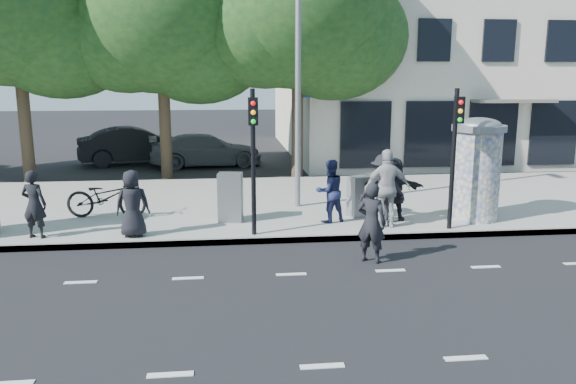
{
  "coord_description": "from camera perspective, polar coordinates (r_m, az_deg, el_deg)",
  "views": [
    {
      "loc": [
        -1.21,
        -8.98,
        3.78
      ],
      "look_at": [
        0.17,
        3.5,
        1.22
      ],
      "focal_mm": 35.0,
      "sensor_mm": 36.0,
      "label": 1
    }
  ],
  "objects": [
    {
      "name": "ground",
      "position": [
        9.82,
        1.29,
        -11.14
      ],
      "size": [
        120.0,
        120.0,
        0.0
      ],
      "primitive_type": "plane",
      "color": "black",
      "rests_on": "ground"
    },
    {
      "name": "sidewalk",
      "position": [
        16.94,
        -2.05,
        -1.14
      ],
      "size": [
        40.0,
        8.0,
        0.15
      ],
      "primitive_type": "cube",
      "color": "gray",
      "rests_on": "ground"
    },
    {
      "name": "curb",
      "position": [
        13.13,
        -0.76,
        -4.9
      ],
      "size": [
        40.0,
        0.1,
        0.16
      ],
      "primitive_type": "cube",
      "color": "slate",
      "rests_on": "ground"
    },
    {
      "name": "lane_dash_near",
      "position": [
        7.86,
        3.5,
        -17.26
      ],
      "size": [
        32.0,
        0.12,
        0.01
      ],
      "primitive_type": "cube",
      "color": "silver",
      "rests_on": "ground"
    },
    {
      "name": "lane_dash_far",
      "position": [
        11.12,
        0.33,
        -8.37
      ],
      "size": [
        32.0,
        0.12,
        0.01
      ],
      "primitive_type": "cube",
      "color": "silver",
      "rests_on": "ground"
    },
    {
      "name": "ad_column_right",
      "position": [
        15.28,
        18.6,
        2.46
      ],
      "size": [
        1.36,
        1.36,
        2.65
      ],
      "color": "beige",
      "rests_on": "sidewalk"
    },
    {
      "name": "traffic_pole_near",
      "position": [
        12.89,
        -3.55,
        4.57
      ],
      "size": [
        0.22,
        0.31,
        3.4
      ],
      "color": "black",
      "rests_on": "sidewalk"
    },
    {
      "name": "traffic_pole_far",
      "position": [
        13.96,
        16.6,
        4.65
      ],
      "size": [
        0.22,
        0.31,
        3.4
      ],
      "color": "black",
      "rests_on": "sidewalk"
    },
    {
      "name": "street_lamp",
      "position": [
        15.78,
        1.07,
        15.18
      ],
      "size": [
        0.25,
        0.93,
        8.0
      ],
      "color": "slate",
      "rests_on": "sidewalk"
    },
    {
      "name": "tree_near_left",
      "position": [
        21.92,
        -12.85,
        17.21
      ],
      "size": [
        6.8,
        6.8,
        8.97
      ],
      "color": "#38281C",
      "rests_on": "ground"
    },
    {
      "name": "tree_center",
      "position": [
        21.6,
        1.0,
        18.23
      ],
      "size": [
        7.0,
        7.0,
        9.3
      ],
      "color": "#38281C",
      "rests_on": "ground"
    },
    {
      "name": "building",
      "position": [
        31.92,
        18.82,
        14.9
      ],
      "size": [
        20.3,
        15.85,
        12.0
      ],
      "color": "#C1B3A2",
      "rests_on": "ground"
    },
    {
      "name": "ped_a",
      "position": [
        13.45,
        -15.52,
        -1.13
      ],
      "size": [
        0.81,
        0.57,
        1.57
      ],
      "primitive_type": "imported",
      "rotation": [
        0.0,
        0.0,
        3.24
      ],
      "color": "black",
      "rests_on": "sidewalk"
    },
    {
      "name": "ped_b",
      "position": [
        14.11,
        -24.39,
        -1.14
      ],
      "size": [
        0.65,
        0.5,
        1.58
      ],
      "primitive_type": "imported",
      "rotation": [
        0.0,
        0.0,
        2.9
      ],
      "color": "black",
      "rests_on": "sidewalk"
    },
    {
      "name": "ped_c",
      "position": [
        14.31,
        4.26,
        0.09
      ],
      "size": [
        0.95,
        0.84,
        1.61
      ],
      "primitive_type": "imported",
      "rotation": [
        0.0,
        0.0,
        3.49
      ],
      "color": "#1C2147",
      "rests_on": "sidewalk"
    },
    {
      "name": "ped_d",
      "position": [
        14.4,
        9.62,
        0.32
      ],
      "size": [
        1.2,
        0.77,
        1.76
      ],
      "primitive_type": "imported",
      "rotation": [
        0.0,
        0.0,
        3.03
      ],
      "color": "black",
      "rests_on": "sidewalk"
    },
    {
      "name": "ped_e",
      "position": [
        13.96,
        10.05,
        0.34
      ],
      "size": [
        1.15,
        0.67,
        1.94
      ],
      "primitive_type": "imported",
      "rotation": [
        0.0,
        0.0,
        3.13
      ],
      "color": "#9E9EA1",
      "rests_on": "sidewalk"
    },
    {
      "name": "ped_f",
      "position": [
        14.72,
        10.7,
        0.32
      ],
      "size": [
        1.62,
        0.94,
        1.65
      ],
      "primitive_type": "imported",
      "rotation": [
        0.0,
        0.0,
        2.87
      ],
      "color": "black",
      "rests_on": "sidewalk"
    },
    {
      "name": "man_road",
      "position": [
        11.76,
        8.48,
        -3.09
      ],
      "size": [
        0.74,
        0.68,
        1.69
      ],
      "primitive_type": "imported",
      "rotation": [
        0.0,
        0.0,
        2.56
      ],
      "color": "black",
      "rests_on": "ground"
    },
    {
      "name": "bicycle",
      "position": [
        15.56,
        -18.0,
        -0.49
      ],
      "size": [
        0.96,
        2.17,
        1.1
      ],
      "primitive_type": "imported",
      "rotation": [
        0.0,
        0.0,
        1.46
      ],
      "color": "black",
      "rests_on": "sidewalk"
    },
    {
      "name": "cabinet_left",
      "position": [
        14.45,
        -5.87,
        -0.54
      ],
      "size": [
        0.67,
        0.53,
        1.26
      ],
      "primitive_type": "cube",
      "rotation": [
        0.0,
        0.0,
        -0.16
      ],
      "color": "slate",
      "rests_on": "sidewalk"
    },
    {
      "name": "cabinet_right",
      "position": [
        15.02,
        7.17,
        -0.45
      ],
      "size": [
        0.63,
        0.55,
        1.09
      ],
      "primitive_type": "cube",
      "rotation": [
        0.0,
        0.0,
        0.4
      ],
      "color": "gray",
      "rests_on": "sidewalk"
    },
    {
      "name": "car_mid",
      "position": [
        26.1,
        -15.21,
        4.6
      ],
      "size": [
        2.98,
        5.26,
        1.64
      ],
      "primitive_type": "imported",
      "rotation": [
        0.0,
        0.0,
        1.84
      ],
      "color": "black",
      "rests_on": "ground"
    },
    {
      "name": "car_right",
      "position": [
        24.75,
        -8.31,
        4.24
      ],
      "size": [
        2.59,
        5.04,
        1.4
      ],
      "primitive_type": "imported",
      "rotation": [
        0.0,
        0.0,
        1.7
      ],
      "color": "slate",
      "rests_on": "ground"
    }
  ]
}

